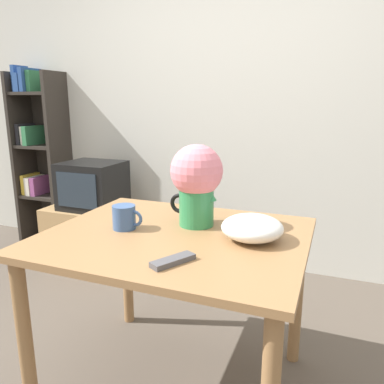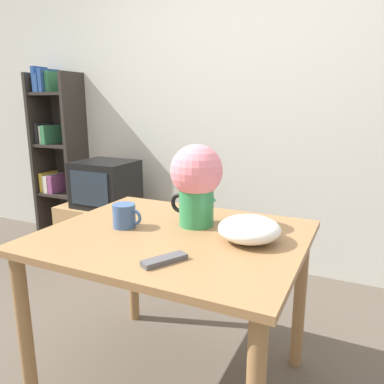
% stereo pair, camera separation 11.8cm
% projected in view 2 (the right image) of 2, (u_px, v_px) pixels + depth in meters
% --- Properties ---
extents(wall_back, '(8.00, 0.05, 2.60)m').
position_uv_depth(wall_back, '(247.00, 105.00, 2.90)').
color(wall_back, silver).
rests_on(wall_back, ground_plane).
extents(table, '(1.11, 0.92, 0.77)m').
position_uv_depth(table, '(173.00, 258.00, 1.65)').
color(table, olive).
rests_on(table, ground_plane).
extents(flower_vase, '(0.25, 0.24, 0.37)m').
position_uv_depth(flower_vase, '(196.00, 180.00, 1.69)').
color(flower_vase, '#2D844C').
rests_on(flower_vase, table).
extents(coffee_mug, '(0.14, 0.10, 0.11)m').
position_uv_depth(coffee_mug, '(125.00, 216.00, 1.69)').
color(coffee_mug, '#385689').
rests_on(coffee_mug, table).
extents(white_bowl, '(0.26, 0.26, 0.10)m').
position_uv_depth(white_bowl, '(249.00, 229.00, 1.52)').
color(white_bowl, white).
rests_on(white_bowl, table).
extents(remote_control, '(0.13, 0.17, 0.02)m').
position_uv_depth(remote_control, '(164.00, 260.00, 1.32)').
color(remote_control, '#4C4C51').
rests_on(remote_control, table).
extents(tv_stand, '(0.76, 0.48, 0.48)m').
position_uv_depth(tv_stand, '(109.00, 233.00, 3.17)').
color(tv_stand, tan).
rests_on(tv_stand, ground_plane).
extents(tv_set, '(0.46, 0.41, 0.37)m').
position_uv_depth(tv_set, '(106.00, 184.00, 3.07)').
color(tv_set, black).
rests_on(tv_set, tv_stand).
extents(bookshelf, '(0.47, 0.31, 1.65)m').
position_uv_depth(bookshelf, '(59.00, 149.00, 3.63)').
color(bookshelf, '#2D2823').
rests_on(bookshelf, ground_plane).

